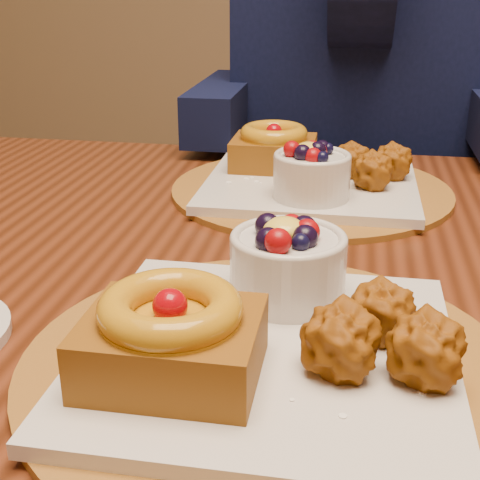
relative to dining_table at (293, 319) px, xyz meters
name	(u,v)px	position (x,y,z in m)	size (l,w,h in m)	color
dining_table	(293,319)	(0.00, 0.00, 0.00)	(1.60, 0.90, 0.76)	#38170A
place_setting_near	(264,330)	(0.00, -0.21, 0.11)	(0.38, 0.38, 0.09)	brown
place_setting_far	(309,174)	(0.00, 0.21, 0.10)	(0.38, 0.38, 0.09)	brown
chair_far	(407,221)	(0.18, 0.74, -0.15)	(0.60, 0.60, 0.96)	black
diner	(361,25)	(0.05, 0.62, 0.27)	(0.54, 0.52, 0.89)	black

